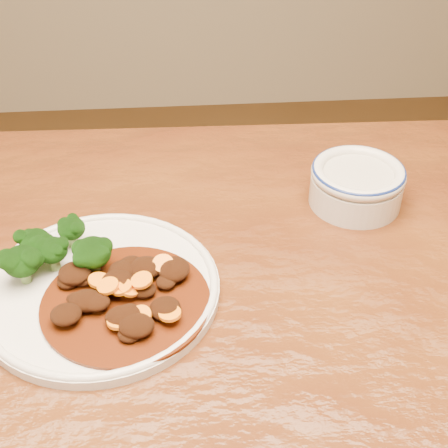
{
  "coord_description": "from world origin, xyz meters",
  "views": [
    {
      "loc": [
        -0.03,
        -0.5,
        1.28
      ],
      "look_at": [
        0.02,
        0.15,
        0.77
      ],
      "focal_mm": 50.0,
      "sensor_mm": 36.0,
      "label": 1
    }
  ],
  "objects": [
    {
      "name": "dip_bowl",
      "position": [
        0.21,
        0.21,
        0.78
      ],
      "size": [
        0.13,
        0.13,
        0.06
      ],
      "rotation": [
        0.0,
        0.0,
        -0.01
      ],
      "color": "beige",
      "rests_on": "dining_table"
    },
    {
      "name": "dinner_plate",
      "position": [
        -0.14,
        0.05,
        0.76
      ],
      "size": [
        0.28,
        0.28,
        0.02
      ],
      "rotation": [
        0.0,
        0.0,
        0.09
      ],
      "color": "silver",
      "rests_on": "dining_table"
    },
    {
      "name": "broccoli_florets",
      "position": [
        -0.19,
        0.08,
        0.79
      ],
      "size": [
        0.13,
        0.1,
        0.05
      ],
      "color": "#749B50",
      "rests_on": "dinner_plate"
    },
    {
      "name": "dining_table",
      "position": [
        -0.0,
        0.0,
        0.67
      ],
      "size": [
        1.52,
        0.94,
        0.75
      ],
      "rotation": [
        0.0,
        0.0,
        -0.03
      ],
      "color": "#5E3010",
      "rests_on": "ground"
    },
    {
      "name": "mince_stew",
      "position": [
        -0.11,
        0.02,
        0.77
      ],
      "size": [
        0.2,
        0.2,
        0.03
      ],
      "color": "#471707",
      "rests_on": "dinner_plate"
    }
  ]
}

